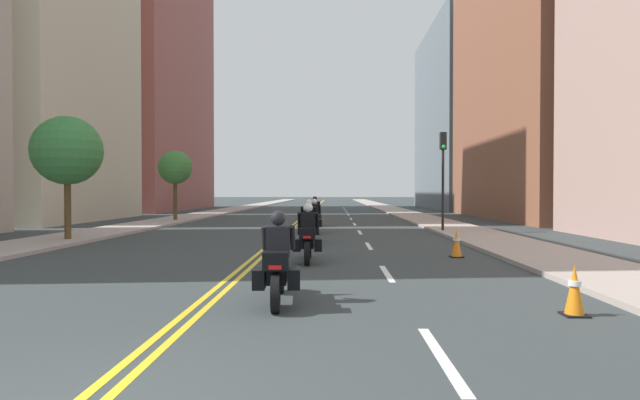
% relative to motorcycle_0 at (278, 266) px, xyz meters
% --- Properties ---
extents(ground_plane, '(264.00, 264.00, 0.00)m').
position_rel_motorcycle_0_xyz_m(ground_plane, '(-1.24, 43.25, -0.64)').
color(ground_plane, '#32393A').
extents(sidewalk_left, '(2.90, 144.00, 0.12)m').
position_rel_motorcycle_0_xyz_m(sidewalk_left, '(-9.53, 43.25, -0.58)').
color(sidewalk_left, '#A59A96').
rests_on(sidewalk_left, ground).
extents(sidewalk_right, '(2.90, 144.00, 0.12)m').
position_rel_motorcycle_0_xyz_m(sidewalk_right, '(7.05, 43.25, -0.58)').
color(sidewalk_right, '#A5988E').
rests_on(sidewalk_right, ground).
extents(centreline_yellow_inner, '(0.12, 132.00, 0.01)m').
position_rel_motorcycle_0_xyz_m(centreline_yellow_inner, '(-1.36, 43.25, -0.63)').
color(centreline_yellow_inner, yellow).
rests_on(centreline_yellow_inner, ground).
extents(centreline_yellow_outer, '(0.12, 132.00, 0.01)m').
position_rel_motorcycle_0_xyz_m(centreline_yellow_outer, '(-1.12, 43.25, -0.63)').
color(centreline_yellow_outer, yellow).
rests_on(centreline_yellow_outer, ground).
extents(lane_dashes_white, '(0.14, 56.40, 0.01)m').
position_rel_motorcycle_0_xyz_m(lane_dashes_white, '(2.18, 24.25, -0.63)').
color(lane_dashes_white, silver).
rests_on(lane_dashes_white, ground).
extents(building_right_1, '(8.59, 19.43, 20.63)m').
position_rel_motorcycle_0_xyz_m(building_right_1, '(15.97, 28.06, 9.68)').
color(building_right_1, brown).
rests_on(building_right_1, ground).
extents(building_left_2, '(7.16, 21.55, 26.57)m').
position_rel_motorcycle_0_xyz_m(building_left_2, '(-17.74, 45.18, 12.65)').
color(building_left_2, brown).
rests_on(building_left_2, ground).
extents(building_right_2, '(8.97, 20.26, 20.22)m').
position_rel_motorcycle_0_xyz_m(building_right_2, '(16.16, 49.31, 9.47)').
color(building_right_2, slate).
rests_on(building_right_2, ground).
extents(motorcycle_0, '(0.78, 2.23, 1.57)m').
position_rel_motorcycle_0_xyz_m(motorcycle_0, '(0.00, 0.00, 0.00)').
color(motorcycle_0, black).
rests_on(motorcycle_0, ground).
extents(motorcycle_1, '(0.77, 2.27, 1.59)m').
position_rel_motorcycle_0_xyz_m(motorcycle_1, '(0.25, 5.16, 0.00)').
color(motorcycle_1, black).
rests_on(motorcycle_1, ground).
extents(motorcycle_2, '(0.78, 2.31, 1.62)m').
position_rel_motorcycle_0_xyz_m(motorcycle_2, '(0.03, 10.14, 0.02)').
color(motorcycle_2, black).
rests_on(motorcycle_2, ground).
extents(motorcycle_3, '(0.78, 2.26, 1.57)m').
position_rel_motorcycle_0_xyz_m(motorcycle_3, '(0.06, 14.59, 0.01)').
color(motorcycle_3, black).
rests_on(motorcycle_3, ground).
extents(motorcycle_4, '(0.77, 2.17, 1.65)m').
position_rel_motorcycle_0_xyz_m(motorcycle_4, '(-0.08, 19.60, 0.02)').
color(motorcycle_4, black).
rests_on(motorcycle_4, ground).
extents(traffic_cone_0, '(0.36, 0.36, 0.79)m').
position_rel_motorcycle_0_xyz_m(traffic_cone_0, '(4.62, -0.73, -0.25)').
color(traffic_cone_0, black).
rests_on(traffic_cone_0, ground).
extents(traffic_cone_1, '(0.37, 0.37, 0.81)m').
position_rel_motorcycle_0_xyz_m(traffic_cone_1, '(4.50, 6.24, -0.23)').
color(traffic_cone_1, black).
rests_on(traffic_cone_1, ground).
extents(traffic_light_near, '(0.28, 0.38, 4.63)m').
position_rel_motorcycle_0_xyz_m(traffic_light_near, '(6.00, 15.13, 2.56)').
color(traffic_light_near, black).
rests_on(traffic_light_near, ground).
extents(street_tree_0, '(2.57, 2.57, 4.73)m').
position_rel_motorcycle_0_xyz_m(street_tree_0, '(-9.06, 10.38, 2.79)').
color(street_tree_0, '#503C21').
rests_on(street_tree_0, ground).
extents(street_tree_1, '(2.12, 2.12, 4.51)m').
position_rel_motorcycle_0_xyz_m(street_tree_1, '(-9.10, 23.65, 2.78)').
color(street_tree_1, '#4B3C22').
rests_on(street_tree_1, ground).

